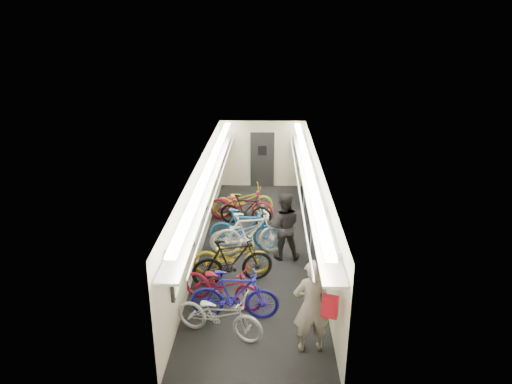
# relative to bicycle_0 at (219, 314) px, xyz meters

# --- Properties ---
(train_car_shell) EXTENTS (10.00, 10.00, 10.00)m
(train_car_shell) POSITION_rel_bicycle_0_xyz_m (0.29, 4.25, 1.19)
(train_car_shell) COLOR black
(train_car_shell) RESTS_ON ground
(bicycle_0) EXTENTS (1.88, 1.17, 0.93)m
(bicycle_0) POSITION_rel_bicycle_0_xyz_m (0.00, 0.00, 0.00)
(bicycle_0) COLOR #B2B3B7
(bicycle_0) RESTS_ON ground
(bicycle_1) EXTENTS (1.81, 0.55, 1.08)m
(bicycle_1) POSITION_rel_bicycle_0_xyz_m (0.25, 0.54, 0.07)
(bicycle_1) COLOR navy
(bicycle_1) RESTS_ON ground
(bicycle_2) EXTENTS (1.94, 1.26, 0.96)m
(bicycle_2) POSITION_rel_bicycle_0_xyz_m (-0.04, 1.03, 0.01)
(bicycle_2) COLOR maroon
(bicycle_2) RESTS_ON ground
(bicycle_3) EXTENTS (1.96, 1.05, 1.13)m
(bicycle_3) POSITION_rel_bicycle_0_xyz_m (0.10, 1.85, 0.10)
(bicycle_3) COLOR black
(bicycle_3) RESTS_ON ground
(bicycle_4) EXTENTS (1.86, 0.74, 0.96)m
(bicycle_4) POSITION_rel_bicycle_0_xyz_m (0.05, 2.27, 0.01)
(bicycle_4) COLOR gold
(bicycle_4) RESTS_ON ground
(bicycle_5) EXTENTS (2.02, 0.93, 1.17)m
(bicycle_5) POSITION_rel_bicycle_0_xyz_m (0.44, 3.27, 0.12)
(bicycle_5) COLOR silver
(bicycle_5) RESTS_ON ground
(bicycle_6) EXTENTS (1.88, 1.07, 0.94)m
(bicycle_6) POSITION_rel_bicycle_0_xyz_m (0.25, 3.53, 0.00)
(bicycle_6) COLOR #BABABF
(bicycle_6) RESTS_ON ground
(bicycle_7) EXTENTS (1.91, 0.72, 1.12)m
(bicycle_7) POSITION_rel_bicycle_0_xyz_m (0.28, 3.57, 0.09)
(bicycle_7) COLOR #1B5BA2
(bicycle_7) RESTS_ON ground
(bicycle_8) EXTENTS (2.03, 0.98, 1.02)m
(bicycle_8) POSITION_rel_bicycle_0_xyz_m (0.08, 5.39, 0.05)
(bicycle_8) COLOR maroon
(bicycle_8) RESTS_ON ground
(bicycle_9) EXTENTS (1.59, 0.65, 0.93)m
(bicycle_9) POSITION_rel_bicycle_0_xyz_m (0.23, 5.11, -0.00)
(bicycle_9) COLOR black
(bicycle_9) RESTS_ON ground
(bicycle_10) EXTENTS (1.94, 0.97, 0.97)m
(bicycle_10) POSITION_rel_bicycle_0_xyz_m (0.10, 5.79, 0.02)
(bicycle_10) COLOR yellow
(bicycle_10) RESTS_ON ground
(passenger_near) EXTENTS (0.72, 0.52, 1.84)m
(passenger_near) POSITION_rel_bicycle_0_xyz_m (1.69, -0.34, 0.45)
(passenger_near) COLOR gray
(passenger_near) RESTS_ON ground
(passenger_mid) EXTENTS (0.87, 0.69, 1.76)m
(passenger_mid) POSITION_rel_bicycle_0_xyz_m (1.28, 3.11, 0.41)
(passenger_mid) COLOR black
(passenger_mid) RESTS_ON ground
(backpack) EXTENTS (0.29, 0.21, 0.38)m
(backpack) POSITION_rel_bicycle_0_xyz_m (1.93, -0.87, 0.81)
(backpack) COLOR red
(backpack) RESTS_ON passenger_near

